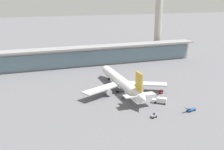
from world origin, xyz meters
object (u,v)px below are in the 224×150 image
Objects in this scene: service_truck_mid_apron_grey at (123,96)px; control_tower at (159,6)px; airliner_on_stand at (122,82)px; service_truck_on_taxiway_blue at (191,110)px; service_truck_near_nose_grey at (154,116)px; service_truck_under_wing_white at (160,100)px; safety_cone_alpha at (120,106)px; service_truck_by_tail_red at (161,92)px.

control_tower is at bearing 52.23° from service_truck_mid_apron_grey.
airliner_on_stand is 0.81× the size of control_tower.
service_truck_mid_apron_grey is at bearing 129.68° from service_truck_on_taxiway_blue.
service_truck_near_nose_grey is 140.69m from control_tower.
service_truck_under_wing_white reaches higher than service_truck_on_taxiway_blue.
service_truck_near_nose_grey is 0.45× the size of service_truck_under_wing_white.
airliner_on_stand is 10.26m from service_truck_mid_apron_grey.
service_truck_mid_apron_grey is at bearing 60.92° from safety_cone_alpha.
service_truck_by_tail_red is at bearing -117.22° from control_tower.
service_truck_by_tail_red is 0.07× the size of control_tower.
service_truck_on_taxiway_blue reaches higher than service_truck_near_nose_grey.
airliner_on_stand is at bearing 74.00° from service_truck_mid_apron_grey.
service_truck_mid_apron_grey is at bearing 96.66° from service_truck_near_nose_grey.
airliner_on_stand is 20.16× the size of service_truck_near_nose_grey.
service_truck_on_taxiway_blue is at bearing -111.17° from control_tower.
service_truck_near_nose_grey is 20.04m from service_truck_on_taxiway_blue.
control_tower is at bearing 53.17° from safety_cone_alpha.
service_truck_near_nose_grey is 19.40m from safety_cone_alpha.
service_truck_by_tail_red is (22.52, -0.98, 0.00)m from service_truck_mid_apron_grey.
control_tower is (65.20, 116.98, 43.11)m from service_truck_near_nose_grey.
control_tower is (66.01, 79.67, 38.48)m from airliner_on_stand.
safety_cone_alpha is at bearing -113.84° from airliner_on_stand.
airliner_on_stand is 26.60m from service_truck_under_wing_white.
service_truck_on_taxiway_blue is at bearing 1.09° from service_truck_near_nose_grey.
service_truck_on_taxiway_blue is (20.03, 0.38, -0.07)m from service_truck_near_nose_grey.
service_truck_under_wing_white is 10.20× the size of safety_cone_alpha.
control_tower reaches higher than service_truck_on_taxiway_blue.
service_truck_by_tail_red is (20.01, -9.76, -4.69)m from airliner_on_stand.
service_truck_near_nose_grey is 0.54× the size of service_truck_by_tail_red.
control_tower reaches higher than service_truck_mid_apron_grey.
safety_cone_alpha is (-9.14, -20.67, -5.18)m from airliner_on_stand.
safety_cone_alpha is (-21.01, 2.83, -1.37)m from service_truck_under_wing_white.
airliner_on_stand is at bearing -129.65° from control_tower.
control_tower is at bearing 68.83° from service_truck_on_taxiway_blue.
airliner_on_stand is at bearing 116.80° from service_truck_under_wing_white.
airliner_on_stand is at bearing 66.16° from safety_cone_alpha.
service_truck_near_nose_grey is 0.04× the size of control_tower.
service_truck_near_nose_grey is at bearing -59.13° from safety_cone_alpha.
airliner_on_stand reaches higher than service_truck_by_tail_red.
service_truck_by_tail_red reaches higher than service_truck_near_nose_grey.
airliner_on_stand is at bearing 91.25° from service_truck_near_nose_grey.
service_truck_under_wing_white is (11.87, -23.50, -3.81)m from airliner_on_stand.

